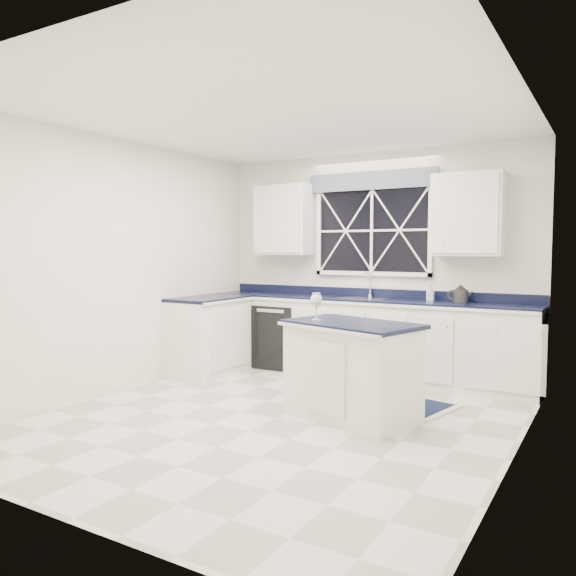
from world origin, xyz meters
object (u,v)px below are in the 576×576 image
Objects in this scene: kettle at (460,294)px; wine_glass at (316,301)px; island at (352,370)px; dishwasher at (284,335)px; soap_bottle at (430,293)px; faucet at (369,284)px.

kettle is 1.95m from wine_glass.
dishwasher is at bearing 152.24° from island.
kettle is 1.09× the size of wine_glass.
wine_glass is 1.46× the size of soap_bottle.
soap_bottle reaches higher than dishwasher.
dishwasher is 4.75× the size of soap_bottle.
kettle reaches higher than dishwasher.
wine_glass reaches higher than dishwasher.
kettle is at bearing 63.26° from wine_glass.
soap_bottle is at bearing -5.25° from faucet.
soap_bottle is at bearing 99.35° from island.
faucet reaches higher than dishwasher.
island is 1.88m from kettle.
wine_glass is at bearing -156.91° from island.
dishwasher is at bearing -169.98° from faucet.
wine_glass is at bearing -82.66° from faucet.
island is 0.70m from wine_glass.
dishwasher is at bearing 178.60° from kettle.
faucet is at bearing 174.75° from soap_bottle.
island reaches higher than dishwasher.
dishwasher is 2.32m from island.
faucet is 1.20× the size of wine_glass.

